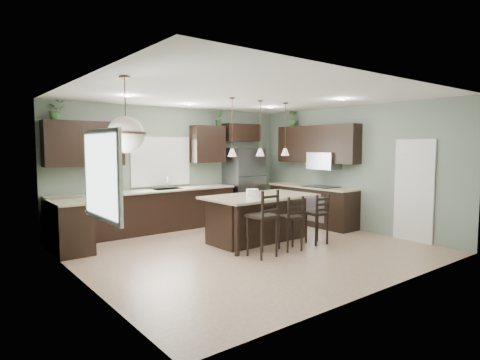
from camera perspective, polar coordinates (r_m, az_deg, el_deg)
name	(u,v)px	position (r m, az deg, el deg)	size (l,w,h in m)	color
ground	(249,249)	(7.57, 1.28, -9.72)	(6.00, 6.00, 0.00)	#9E8466
pantry_door	(414,191)	(8.70, 23.50, -1.38)	(0.04, 0.82, 2.04)	white
window_back	(161,161)	(9.42, -11.21, 2.61)	(1.35, 0.02, 1.00)	white
window_left	(101,175)	(5.16, -19.21, 0.65)	(0.02, 1.10, 1.00)	white
left_return_cabs	(71,228)	(7.76, -22.96, -6.33)	(0.60, 0.90, 0.90)	black
left_return_countertop	(71,202)	(7.69, -22.93, -2.88)	(0.66, 0.96, 0.04)	#BDAE8F
back_lower_cabs	(149,212)	(9.08, -12.83, -4.48)	(4.20, 0.60, 0.90)	black
back_countertop	(149,191)	(9.00, -12.83, -1.55)	(4.20, 0.66, 0.04)	#BDAE8F
sink_inset	(167,189)	(9.19, -10.29, -1.27)	(0.70, 0.45, 0.01)	gray
faucet	(168,183)	(9.15, -10.22, -0.39)	(0.02, 0.02, 0.28)	silver
back_upper_left	(84,144)	(8.62, -21.27, 4.83)	(1.55, 0.34, 0.90)	black
back_upper_right	(208,144)	(9.88, -4.59, 5.11)	(0.85, 0.34, 0.90)	black
fridge_header	(242,133)	(10.50, 0.22, 6.74)	(1.05, 0.34, 0.45)	black
right_lower_cabs	(312,206)	(9.94, 10.22, -3.64)	(0.60, 2.35, 0.90)	black
right_countertop	(312,187)	(9.86, 10.18, -0.95)	(0.66, 2.35, 0.04)	#BDAE8F
cooktop	(321,187)	(9.68, 11.40, -0.93)	(0.58, 0.75, 0.02)	black
wall_oven_front	(312,208)	(9.53, 10.22, -4.00)	(0.01, 0.72, 0.60)	gray
right_upper_cabs	(317,144)	(9.93, 10.85, 5.04)	(0.34, 2.35, 0.90)	black
microwave	(324,161)	(9.72, 11.84, 2.66)	(0.40, 0.75, 0.40)	gray
refrigerator	(243,184)	(10.36, 0.49, -0.57)	(0.90, 0.74, 1.85)	gray
kitchen_island	(260,218)	(8.05, 2.85, -5.47)	(2.21, 1.26, 0.92)	black
serving_dish	(252,193)	(7.84, 1.78, -1.81)	(0.24, 0.24, 0.14)	white
bar_stool_left	(262,223)	(6.90, 3.16, -6.17)	(0.43, 0.43, 1.17)	black
bar_stool_center	(290,223)	(7.39, 7.19, -6.08)	(0.38, 0.38, 1.01)	black
bar_stool_right	(317,219)	(7.96, 10.87, -5.45)	(0.37, 0.37, 0.99)	black
pendant_left	(232,127)	(7.47, -1.12, 7.51)	(0.17, 0.17, 1.10)	silver
pendant_center	(260,128)	(7.92, 2.90, 7.35)	(0.17, 0.17, 1.10)	white
pendant_right	(285,129)	(8.41, 6.47, 7.18)	(0.17, 0.17, 1.10)	white
chandelier	(125,115)	(5.42, -15.99, 8.93)	(0.52, 0.52, 0.99)	beige
plant_back_left	(55,110)	(8.48, -24.78, 9.02)	(0.33, 0.29, 0.37)	#2D5A27
plant_back_right	(219,118)	(10.05, -3.01, 8.74)	(0.21, 0.17, 0.37)	#2E5A27
plant_right_wall	(293,119)	(10.47, 7.51, 8.62)	(0.22, 0.22, 0.40)	#2D5123
room_shell	(249,157)	(7.33, 1.31, 3.25)	(6.00, 6.00, 6.00)	slate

